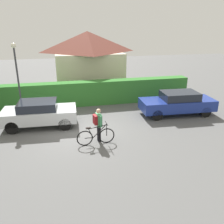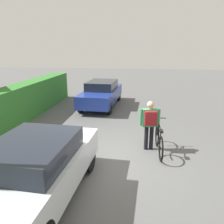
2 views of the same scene
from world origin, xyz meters
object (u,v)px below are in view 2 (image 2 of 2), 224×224
Objects in this scene: parked_car_far at (102,93)px; person_rider at (150,121)px; parked_car_near at (36,168)px; bicycle at (159,141)px.

parked_car_far is 2.81× the size of person_rider.
parked_car_near is 2.24× the size of bicycle.
person_rider reaches higher than parked_car_far.
parked_car_near is at bearing 138.24° from person_rider.
parked_car_far is 5.96m from person_rider.
parked_car_near is 3.76m from person_rider.
bicycle is (-5.58, -2.81, -0.35)m from parked_car_far.
parked_car_far is (8.21, -0.00, -0.01)m from parked_car_near.
parked_car_far is at bearing -0.02° from parked_car_near.
parked_car_near is at bearing 133.16° from bicycle.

